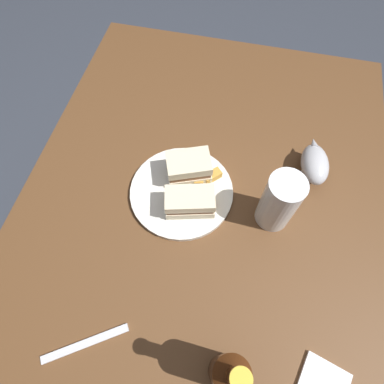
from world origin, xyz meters
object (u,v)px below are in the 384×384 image
at_px(plate, 182,192).
at_px(sandwich_half_right, 189,167).
at_px(pint_glass, 278,203).
at_px(sandwich_half_left, 190,202).
at_px(gravy_boat, 315,164).
at_px(cider_bottle, 229,374).
at_px(fork, 86,344).

relative_size(plate, sandwich_half_right, 2.06).
bearing_deg(plate, pint_glass, -92.95).
height_order(plate, sandwich_half_right, sandwich_half_right).
distance_m(plate, pint_glass, 0.24).
distance_m(sandwich_half_right, pint_glass, 0.23).
distance_m(sandwich_half_left, gravy_boat, 0.33).
bearing_deg(cider_bottle, gravy_boat, -15.30).
xyz_separation_m(sandwich_half_left, sandwich_half_right, (0.09, 0.02, 0.00)).
relative_size(sandwich_half_right, gravy_boat, 0.94).
relative_size(plate, sandwich_half_left, 2.03).
xyz_separation_m(plate, gravy_boat, (0.13, -0.32, 0.04)).
relative_size(sandwich_half_left, gravy_boat, 0.95).
bearing_deg(sandwich_half_right, sandwich_half_left, -165.19).
distance_m(plate, gravy_boat, 0.34).
bearing_deg(gravy_boat, pint_glass, 150.13).
bearing_deg(cider_bottle, sandwich_half_left, 23.83).
xyz_separation_m(pint_glass, gravy_boat, (0.15, -0.08, -0.03)).
relative_size(pint_glass, gravy_boat, 1.21).
bearing_deg(pint_glass, sandwich_half_right, 74.38).
height_order(sandwich_half_left, fork, sandwich_half_left).
relative_size(plate, fork, 1.45).
distance_m(sandwich_half_left, fork, 0.37).
height_order(sandwich_half_left, gravy_boat, sandwich_half_left).
relative_size(sandwich_half_left, sandwich_half_right, 1.02).
height_order(sandwich_half_right, fork, sandwich_half_right).
relative_size(pint_glass, cider_bottle, 0.65).
bearing_deg(fork, pint_glass, -165.64).
bearing_deg(sandwich_half_left, pint_glass, -81.87).
xyz_separation_m(sandwich_half_right, pint_glass, (-0.06, -0.22, 0.03)).
height_order(plate, cider_bottle, cider_bottle).
height_order(gravy_boat, fork, gravy_boat).
xyz_separation_m(pint_glass, cider_bottle, (-0.36, 0.05, 0.03)).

